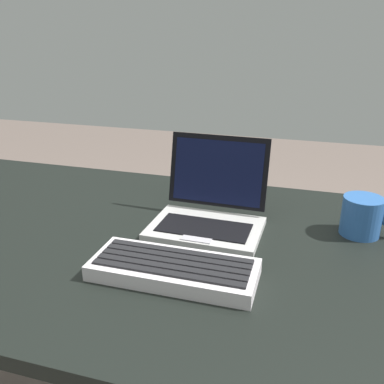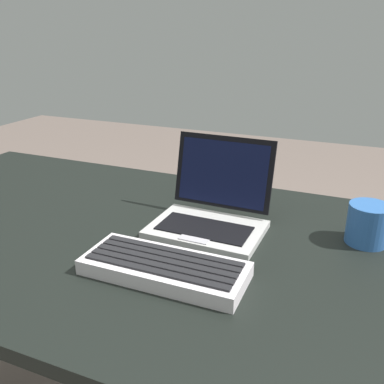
{
  "view_description": "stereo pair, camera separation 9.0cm",
  "coord_description": "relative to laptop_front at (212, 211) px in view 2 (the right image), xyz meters",
  "views": [
    {
      "loc": [
        0.26,
        -0.77,
        1.19
      ],
      "look_at": [
        0.02,
        0.03,
        0.86
      ],
      "focal_mm": 39.46,
      "sensor_mm": 36.0,
      "label": 1
    },
    {
      "loc": [
        0.35,
        -0.74,
        1.19
      ],
      "look_at": [
        0.02,
        0.03,
        0.86
      ],
      "focal_mm": 39.46,
      "sensor_mm": 36.0,
      "label": 2
    }
  ],
  "objects": [
    {
      "name": "desk",
      "position": [
        -0.05,
        -0.09,
        -0.11
      ],
      "size": [
        1.75,
        0.8,
        0.76
      ],
      "color": "black",
      "rests_on": "ground"
    },
    {
      "name": "laptop_front",
      "position": [
        0.0,
        0.0,
        0.0
      ],
      "size": [
        0.25,
        0.22,
        0.2
      ],
      "color": "#BBBAB7",
      "rests_on": "desk"
    },
    {
      "name": "external_keyboard",
      "position": [
        -0.01,
        -0.23,
        -0.02
      ],
      "size": [
        0.31,
        0.13,
        0.03
      ],
      "color": "silver",
      "rests_on": "desk"
    },
    {
      "name": "coffee_mug",
      "position": [
        0.34,
        0.06,
        0.0
      ],
      "size": [
        0.13,
        0.09,
        0.09
      ],
      "color": "#2F62AC",
      "rests_on": "desk"
    }
  ]
}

